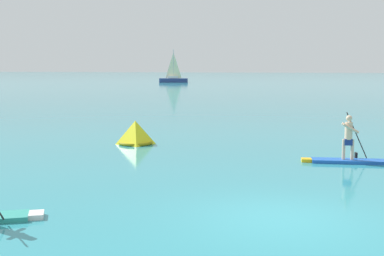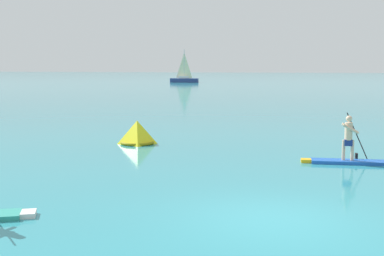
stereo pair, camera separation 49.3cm
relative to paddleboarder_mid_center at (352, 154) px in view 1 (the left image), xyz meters
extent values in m
plane|color=teal|center=(-2.01, -7.22, -0.31)|extent=(440.00, 440.00, 0.00)
cube|color=white|center=(-7.32, -8.39, -0.25)|extent=(0.50, 0.57, 0.11)
cube|color=blue|center=(0.03, -0.01, -0.25)|extent=(2.85, 0.89, 0.12)
cube|color=yellow|center=(-1.54, -0.15, -0.25)|extent=(0.38, 0.42, 0.12)
cylinder|color=beige|center=(-0.01, -0.01, 0.16)|extent=(0.11, 0.11, 0.70)
cylinder|color=beige|center=(-0.29, -0.04, 0.16)|extent=(0.11, 0.11, 0.70)
cube|color=navy|center=(-0.15, -0.02, 0.42)|extent=(0.28, 0.24, 0.22)
cylinder|color=beige|center=(-0.15, -0.02, 0.81)|extent=(0.26, 0.26, 0.60)
sphere|color=beige|center=(-0.15, -0.02, 1.24)|extent=(0.21, 0.21, 0.21)
cylinder|color=beige|center=(-0.11, 0.13, 0.91)|extent=(0.55, 0.15, 0.37)
cylinder|color=beige|center=(-0.09, -0.17, 0.91)|extent=(0.55, 0.15, 0.37)
cylinder|color=black|center=(0.16, 0.43, 0.60)|extent=(0.76, 0.10, 1.63)
cube|color=black|center=(0.16, 0.43, -0.18)|extent=(0.10, 0.21, 0.32)
pyramid|color=yellow|center=(-8.74, 2.38, 0.19)|extent=(1.59, 1.59, 1.01)
torus|color=olive|center=(-8.74, 2.38, -0.25)|extent=(1.47, 1.47, 0.12)
cube|color=navy|center=(-27.69, 78.94, 0.08)|extent=(5.50, 1.82, 0.79)
cylinder|color=#B2B2B7|center=(-27.69, 78.94, 3.24)|extent=(0.12, 0.12, 5.52)
pyramid|color=beige|center=(-27.69, 78.94, 3.03)|extent=(2.40, 0.55, 4.91)
cube|color=silver|center=(-27.69, 78.94, 0.71)|extent=(2.02, 1.09, 0.47)
camera|label=1|loc=(-1.39, -18.58, 3.06)|focal=48.73mm
camera|label=2|loc=(-0.92, -18.46, 3.06)|focal=48.73mm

